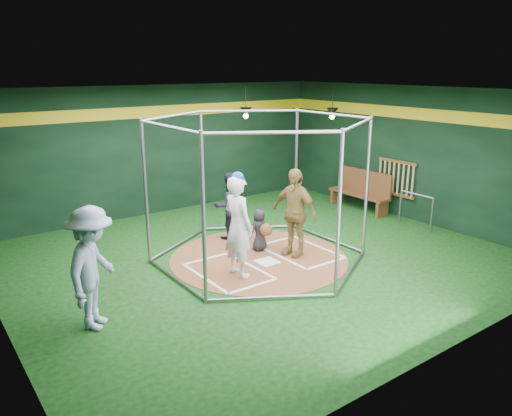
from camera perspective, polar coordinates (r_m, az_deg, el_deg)
room_shell at (r=10.25m, az=0.30°, el=3.40°), size 10.10×9.10×3.53m
clay_disc at (r=10.76m, az=0.32°, el=-5.73°), size 3.80×3.80×0.01m
home_plate at (r=10.53m, az=1.29°, el=-6.15°), size 0.43×0.43×0.01m
batter_box_left at (r=10.07m, az=-3.22°, el=-7.26°), size 1.17×1.77×0.01m
batter_box_right at (r=11.13m, az=5.04°, el=-4.97°), size 1.17×1.77×0.01m
batting_cage at (r=10.30m, az=0.33°, el=2.02°), size 4.05×4.67×3.00m
bat_rack at (r=14.07m, az=15.70°, el=3.33°), size 0.07×1.25×0.98m
pendant_lamp_near at (r=14.26m, az=-1.17°, el=10.96°), size 0.34×0.34×0.90m
pendant_lamp_far at (r=14.19m, az=8.71°, el=10.76°), size 0.34×0.34×0.90m
batter_figure at (r=9.57m, az=-2.06°, el=-1.99°), size 0.53×0.76×2.07m
visitor_leopard at (r=10.70m, az=4.39°, el=-0.47°), size 0.72×1.20×1.91m
catcher_figure at (r=11.02m, az=0.50°, el=-2.52°), size 0.48×0.56×0.93m
umpire at (r=11.74m, az=-3.09°, el=0.26°), size 0.87×0.74×1.59m
bystander_blue at (r=8.11m, az=-18.16°, el=-6.56°), size 1.38×1.44×1.97m
dugout_bench at (r=14.56m, az=11.92°, el=2.10°), size 0.46×1.95×1.14m
steel_railing at (r=13.32m, az=17.82°, el=0.37°), size 0.05×1.01×0.87m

